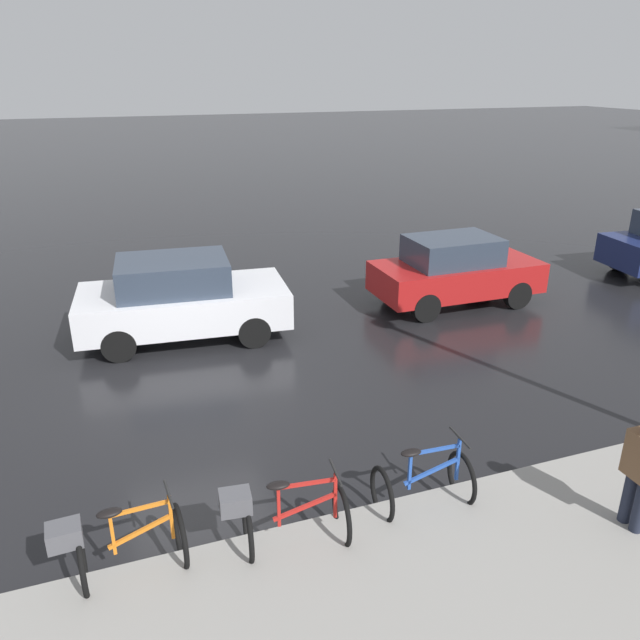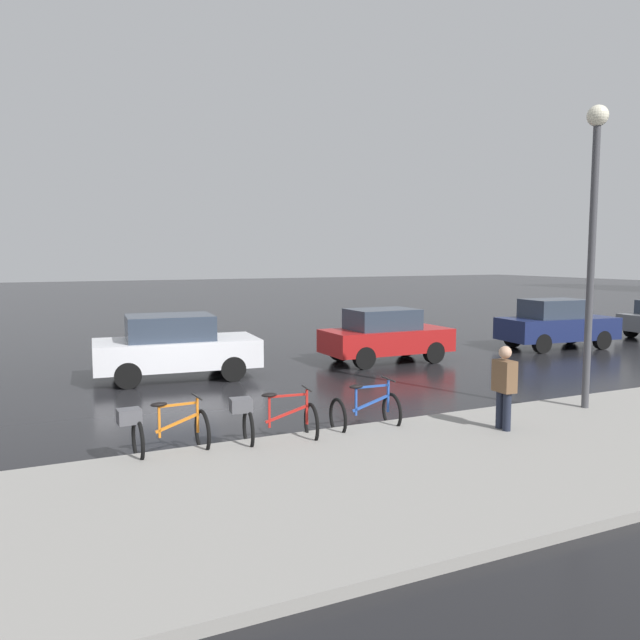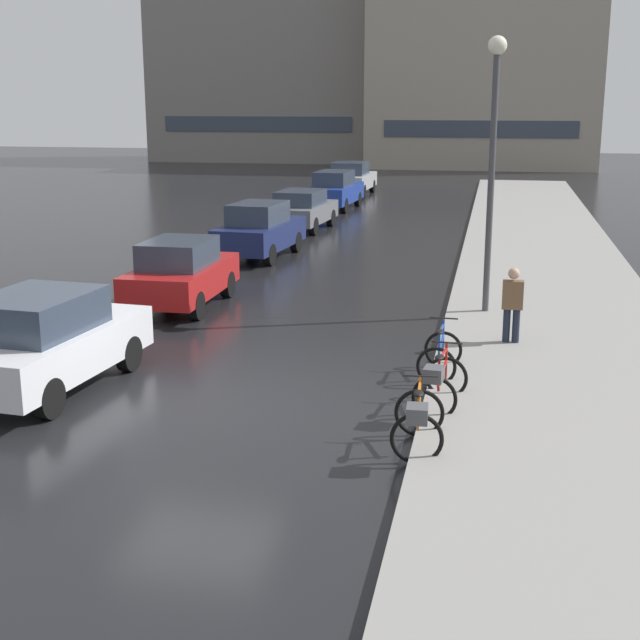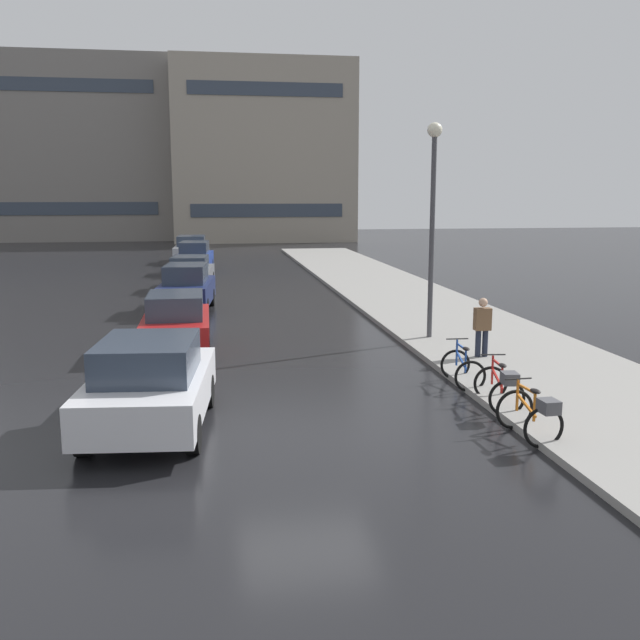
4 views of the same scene
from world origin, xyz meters
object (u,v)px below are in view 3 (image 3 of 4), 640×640
object	(u,v)px
car_blue	(335,190)
streetlamp	(493,137)
bicycle_second	(439,382)
car_silver	(351,178)
car_navy	(260,230)
bicycle_nearest	(418,421)
pedestrian	(512,304)
bicycle_third	(440,356)
car_white	(42,341)
car_red	(181,273)
car_grey	(301,209)

from	to	relation	value
car_blue	streetlamp	size ratio (longest dim) A/B	0.71
bicycle_second	car_silver	bearing A→B (deg)	101.73
car_navy	car_blue	world-z (taller)	car_navy
bicycle_nearest	car_navy	distance (m)	15.84
bicycle_second	pedestrian	bearing A→B (deg)	73.71
bicycle_third	car_navy	xyz separation A→B (m)	(-6.20, 11.02, 0.46)
car_blue	pedestrian	distance (m)	22.59
bicycle_second	car_silver	xyz separation A→B (m)	(-6.52, 31.38, 0.33)
car_navy	bicycle_third	bearing A→B (deg)	-60.64
bicycle_third	car_white	size ratio (longest dim) A/B	0.27
bicycle_second	streetlamp	size ratio (longest dim) A/B	0.24
car_red	pedestrian	distance (m)	7.83
car_grey	streetlamp	size ratio (longest dim) A/B	0.66
car_blue	streetlamp	distance (m)	20.22
car_blue	car_white	bearing A→B (deg)	-90.80
bicycle_second	car_red	world-z (taller)	car_red
car_grey	car_silver	distance (m)	12.55
car_white	car_grey	world-z (taller)	car_white
pedestrian	streetlamp	world-z (taller)	streetlamp
car_silver	streetlamp	size ratio (longest dim) A/B	0.71
car_red	car_grey	xyz separation A→B (m)	(0.07, 12.76, -0.05)
pedestrian	streetlamp	size ratio (longest dim) A/B	0.27
car_red	car_grey	world-z (taller)	car_red
car_grey	pedestrian	bearing A→B (deg)	-63.51
car_grey	car_blue	world-z (taller)	car_blue
bicycle_third	bicycle_second	bearing A→B (deg)	-86.80
bicycle_third	car_navy	bearing A→B (deg)	119.36
car_white	car_blue	xyz separation A→B (m)	(0.35, 25.37, 0.01)
car_navy	pedestrian	distance (m)	11.65
bicycle_third	car_white	xyz separation A→B (m)	(-6.48, -1.96, 0.45)
car_blue	car_silver	size ratio (longest dim) A/B	0.99
streetlamp	pedestrian	bearing A→B (deg)	-78.43
car_white	car_navy	xyz separation A→B (m)	(0.28, 12.98, 0.01)
bicycle_nearest	car_grey	distance (m)	21.48
bicycle_nearest	car_silver	xyz separation A→B (m)	(-6.35, 33.12, 0.34)
car_red	pedestrian	bearing A→B (deg)	-16.17
car_red	streetlamp	distance (m)	7.68
bicycle_second	car_silver	size ratio (longest dim) A/B	0.34
bicycle_nearest	car_grey	world-z (taller)	car_grey
bicycle_second	pedestrian	world-z (taller)	pedestrian
bicycle_third	car_silver	distance (m)	30.23
car_red	car_blue	world-z (taller)	car_blue
car_red	car_grey	bearing A→B (deg)	89.67
bicycle_third	car_red	world-z (taller)	car_red
car_grey	car_blue	size ratio (longest dim) A/B	0.93
car_white	car_grey	distance (m)	18.96
bicycle_third	car_red	bearing A→B (deg)	146.01
bicycle_third	car_red	xyz separation A→B (m)	(-6.28, 4.24, 0.42)
bicycle_nearest	bicycle_third	bearing A→B (deg)	88.90
car_navy	car_blue	distance (m)	12.39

